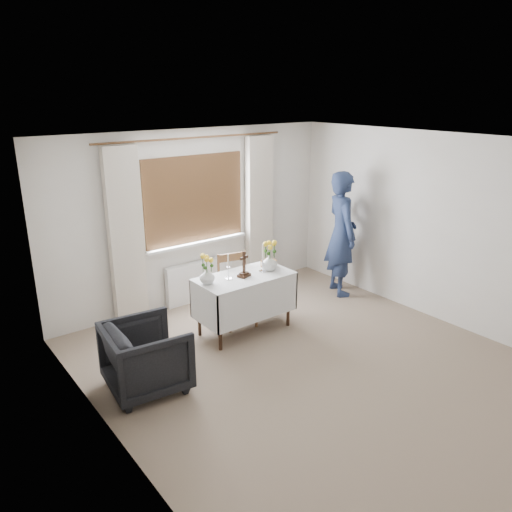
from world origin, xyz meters
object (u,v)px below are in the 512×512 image
(wooden_chair, at_px, (237,291))
(person, at_px, (341,234))
(altar_table, at_px, (245,303))
(armchair, at_px, (146,357))
(wooden_cross, at_px, (244,264))
(flower_vase_left, at_px, (207,276))
(flower_vase_right, at_px, (269,262))

(wooden_chair, bearing_deg, person, 10.95)
(altar_table, bearing_deg, armchair, -164.26)
(wooden_cross, height_order, flower_vase_left, wooden_cross)
(person, distance_m, flower_vase_right, 1.56)
(armchair, distance_m, wooden_cross, 1.73)
(armchair, height_order, flower_vase_left, flower_vase_left)
(wooden_cross, bearing_deg, flower_vase_right, -19.26)
(person, xyz_separation_m, wooden_cross, (-1.94, -0.18, -0.01))
(wooden_chair, bearing_deg, flower_vase_left, -151.84)
(flower_vase_left, bearing_deg, person, 2.45)
(person, height_order, wooden_cross, person)
(person, xyz_separation_m, flower_vase_right, (-1.55, -0.19, -0.07))
(wooden_chair, height_order, flower_vase_left, flower_vase_left)
(person, relative_size, flower_vase_left, 9.64)
(wooden_chair, relative_size, wooden_cross, 2.85)
(armchair, bearing_deg, altar_table, -68.10)
(wooden_cross, xyz_separation_m, flower_vase_left, (-0.50, 0.07, -0.07))
(altar_table, bearing_deg, wooden_cross, -134.87)
(altar_table, bearing_deg, person, 4.83)
(flower_vase_left, xyz_separation_m, flower_vase_right, (0.89, -0.09, 0.01))
(wooden_cross, bearing_deg, altar_table, 28.09)
(person, bearing_deg, altar_table, 118.14)
(person, distance_m, wooden_cross, 1.95)
(wooden_cross, distance_m, flower_vase_right, 0.40)
(armchair, relative_size, flower_vase_left, 4.12)
(altar_table, xyz_separation_m, person, (1.93, 0.16, 0.56))
(person, height_order, flower_vase_right, person)
(wooden_chair, distance_m, person, 1.94)
(altar_table, distance_m, wooden_chair, 0.24)
(armchair, bearing_deg, flower_vase_right, -71.89)
(wooden_chair, xyz_separation_m, flower_vase_left, (-0.56, -0.16, 0.38))
(flower_vase_left, height_order, flower_vase_right, flower_vase_right)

